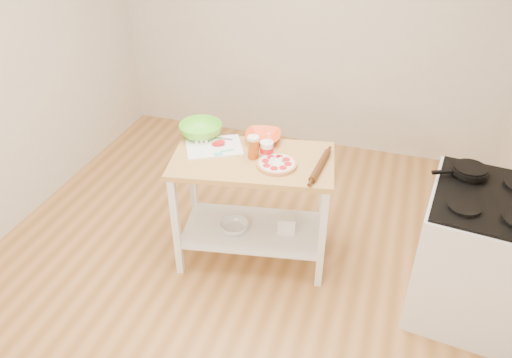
{
  "coord_description": "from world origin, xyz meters",
  "views": [
    {
      "loc": [
        1.01,
        -2.59,
        2.73
      ],
      "look_at": [
        0.09,
        0.29,
        0.72
      ],
      "focal_mm": 35.0,
      "sensor_mm": 36.0,
      "label": 1
    }
  ],
  "objects": [
    {
      "name": "prep_island",
      "position": [
        0.07,
        0.27,
        0.65
      ],
      "size": [
        1.24,
        0.82,
        0.9
      ],
      "rotation": [
        0.0,
        0.0,
        0.18
      ],
      "color": "tan",
      "rests_on": "ground"
    },
    {
      "name": "knife",
      "position": [
        -0.33,
        0.44,
        0.92
      ],
      "size": [
        0.27,
        0.05,
        0.01
      ],
      "rotation": [
        0.0,
        0.0,
        0.08
      ],
      "color": "silver",
      "rests_on": "cutting_board"
    },
    {
      "name": "skillet",
      "position": [
        1.5,
        0.45,
        0.98
      ],
      "size": [
        0.36,
        0.24,
        0.03
      ],
      "rotation": [
        0.0,
        0.0,
        0.42
      ],
      "color": "black",
      "rests_on": "gas_stove"
    },
    {
      "name": "beer_pint",
      "position": [
        0.07,
        0.29,
        0.98
      ],
      "size": [
        0.08,
        0.08,
        0.17
      ],
      "color": "#AA4B10",
      "rests_on": "prep_island"
    },
    {
      "name": "cutting_board",
      "position": [
        -0.26,
        0.34,
        0.91
      ],
      "size": [
        0.49,
        0.45,
        0.04
      ],
      "rotation": [
        0.0,
        0.0,
        0.49
      ],
      "color": "white",
      "rests_on": "prep_island"
    },
    {
      "name": "rolling_pin",
      "position": [
        0.55,
        0.29,
        0.92
      ],
      "size": [
        0.08,
        0.4,
        0.05
      ],
      "primitive_type": "cylinder",
      "rotation": [
        1.57,
        0.0,
        -0.07
      ],
      "color": "#512B12",
      "rests_on": "prep_island"
    },
    {
      "name": "yogurt_tub",
      "position": [
        0.15,
        0.34,
        0.96
      ],
      "size": [
        0.1,
        0.1,
        0.2
      ],
      "color": "white",
      "rests_on": "prep_island"
    },
    {
      "name": "pizza",
      "position": [
        0.25,
        0.23,
        0.92
      ],
      "size": [
        0.28,
        0.28,
        0.04
      ],
      "rotation": [
        0.0,
        0.0,
        0.57
      ],
      "color": "tan",
      "rests_on": "prep_island"
    },
    {
      "name": "orange_bowl",
      "position": [
        0.06,
        0.54,
        0.93
      ],
      "size": [
        0.31,
        0.31,
        0.07
      ],
      "primitive_type": "imported",
      "rotation": [
        0.0,
        0.0,
        0.17
      ],
      "color": "#F9511F",
      "rests_on": "prep_island"
    },
    {
      "name": "spatula",
      "position": [
        -0.16,
        0.27,
        0.92
      ],
      "size": [
        0.12,
        0.13,
        0.01
      ],
      "rotation": [
        0.0,
        0.0,
        0.65
      ],
      "color": "#4DD8D1",
      "rests_on": "cutting_board"
    },
    {
      "name": "shelf_glass_bowl",
      "position": [
        -0.06,
        0.21,
        0.29
      ],
      "size": [
        0.24,
        0.24,
        0.07
      ],
      "primitive_type": "imported",
      "rotation": [
        0.0,
        0.0,
        -0.1
      ],
      "color": "silver",
      "rests_on": "prep_island"
    },
    {
      "name": "shelf_bin",
      "position": [
        0.32,
        0.34,
        0.33
      ],
      "size": [
        0.16,
        0.16,
        0.13
      ],
      "primitive_type": "cube",
      "rotation": [
        0.0,
        0.0,
        0.18
      ],
      "color": "white",
      "rests_on": "prep_island"
    },
    {
      "name": "green_bowl",
      "position": [
        -0.41,
        0.47,
        0.95
      ],
      "size": [
        0.33,
        0.33,
        0.1
      ],
      "primitive_type": "imported",
      "rotation": [
        0.0,
        0.0,
        0.03
      ],
      "color": "#67D832",
      "rests_on": "prep_island"
    },
    {
      "name": "gas_stove",
      "position": [
        1.64,
        0.23,
        0.47
      ],
      "size": [
        0.79,
        0.9,
        1.11
      ],
      "rotation": [
        0.0,
        0.0,
        -0.11
      ],
      "color": "white",
      "rests_on": "ground"
    },
    {
      "name": "room_shell",
      "position": [
        0.0,
        0.0,
        1.35
      ],
      "size": [
        4.04,
        4.54,
        2.74
      ],
      "color": "#B47C42",
      "rests_on": "ground"
    }
  ]
}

